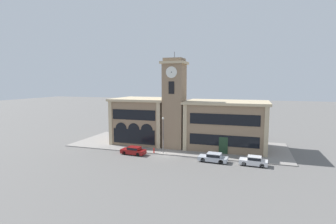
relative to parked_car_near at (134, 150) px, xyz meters
The scene contains 10 objects.
ground_plane 5.52m from the parked_car_near, 13.74° to the left, with size 300.00×300.00×0.00m, color #605E5B.
sidewalk_kerb 10.25m from the parked_car_near, 58.65° to the left, with size 40.81×14.87×0.15m.
clock_tower 11.40m from the parked_car_near, 50.89° to the left, with size 4.40×4.40×17.82m.
town_hall_left_wing 10.38m from the parked_car_near, 102.76° to the left, with size 11.30×10.17×9.08m.
town_hall_right_wing 17.77m from the parked_car_near, 32.79° to the left, with size 14.96×10.17×8.84m.
parked_car_near is the anchor object (origin of this frame).
parked_car_mid 13.60m from the parked_car_near, ahead, with size 4.56×2.17×1.39m.
parked_car_far 19.54m from the parked_car_near, ahead, with size 4.13×2.02×1.41m.
street_lamp 6.16m from the parked_car_near, 22.77° to the left, with size 0.36×0.36×6.22m.
fire_hydrant 3.50m from the parked_car_near, 26.76° to the left, with size 0.22×0.22×0.87m.
Camera 1 is at (13.67, -41.07, 12.26)m, focal length 28.00 mm.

